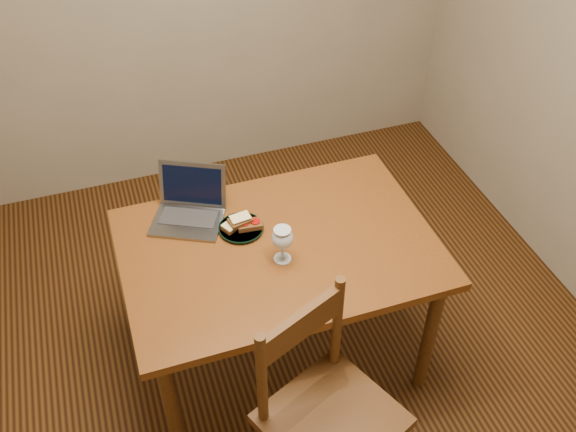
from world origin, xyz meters
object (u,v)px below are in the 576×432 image
object	(u,v)px
milk_glass	(282,245)
plate	(241,228)
table	(279,259)
laptop	(190,204)
chair	(327,407)

from	to	relation	value
milk_glass	plate	bearing A→B (deg)	116.78
plate	milk_glass	world-z (taller)	milk_glass
milk_glass	table	bearing A→B (deg)	82.43
milk_glass	laptop	size ratio (longest dim) A/B	0.44
table	milk_glass	xyz separation A→B (m)	(-0.01, -0.08, 0.17)
table	laptop	size ratio (longest dim) A/B	3.38
laptop	chair	bearing A→B (deg)	-47.36
milk_glass	chair	bearing A→B (deg)	-91.76
chair	milk_glass	size ratio (longest dim) A/B	3.52
plate	chair	bearing A→B (deg)	-83.18
milk_glass	laptop	world-z (taller)	laptop
table	plate	xyz separation A→B (m)	(-0.12, 0.14, 0.09)
chair	milk_glass	bearing A→B (deg)	64.96
chair	milk_glass	world-z (taller)	chair
laptop	plate	bearing A→B (deg)	-16.43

